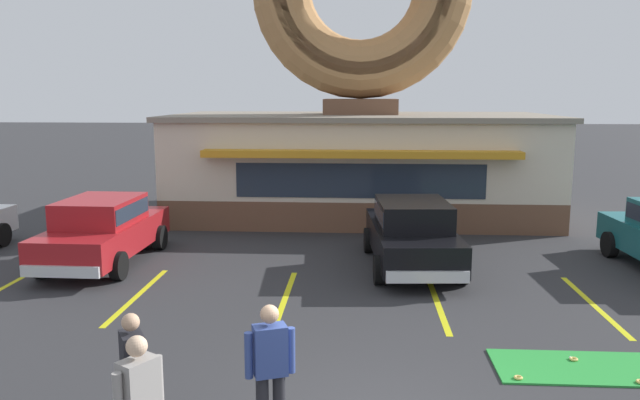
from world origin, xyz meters
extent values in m
cube|color=brown|center=(-0.03, 14.00, 0.45)|extent=(12.00, 6.00, 0.90)
cube|color=beige|center=(-0.03, 14.00, 2.05)|extent=(12.00, 6.00, 2.30)
cube|color=gray|center=(-0.03, 14.00, 3.28)|extent=(12.30, 6.30, 0.16)
cube|color=orange|center=(-0.03, 10.70, 2.35)|extent=(9.00, 0.60, 0.20)
cube|color=#232D3D|center=(-0.03, 10.98, 1.55)|extent=(7.20, 0.03, 1.00)
cube|color=brown|center=(-0.03, 14.00, 3.61)|extent=(2.40, 1.80, 0.50)
torus|color=#E5C666|center=(3.24, 2.30, 0.05)|extent=(0.13, 0.13, 0.04)
torus|color=#E5C666|center=(2.24, 1.61, 0.05)|extent=(0.13, 0.13, 0.04)
sphere|color=white|center=(3.20, 2.34, 0.05)|extent=(0.04, 0.04, 0.04)
cube|color=silver|center=(7.06, 9.61, 0.42)|extent=(1.67, 0.17, 0.24)
cylinder|color=black|center=(6.22, 8.71, 0.32)|extent=(0.25, 0.65, 0.64)
cylinder|color=black|center=(-9.55, 8.77, 0.32)|extent=(0.24, 0.65, 0.64)
cube|color=black|center=(1.18, 7.48, 0.66)|extent=(2.06, 4.51, 0.68)
cube|color=black|center=(1.19, 7.33, 1.30)|extent=(1.70, 2.20, 0.60)
cube|color=#232D3D|center=(1.19, 7.33, 1.32)|extent=(1.72, 2.12, 0.36)
cube|color=silver|center=(1.03, 9.70, 0.42)|extent=(1.67, 0.21, 0.24)
cube|color=silver|center=(1.34, 5.26, 0.42)|extent=(1.67, 0.21, 0.24)
cylinder|color=black|center=(0.21, 8.78, 0.32)|extent=(0.26, 0.65, 0.64)
cylinder|color=black|center=(1.97, 8.90, 0.32)|extent=(0.26, 0.65, 0.64)
cylinder|color=black|center=(0.40, 6.06, 0.32)|extent=(0.26, 0.65, 0.64)
cylinder|color=black|center=(2.15, 6.18, 0.32)|extent=(0.26, 0.65, 0.64)
cube|color=maroon|center=(-6.13, 7.39, 0.66)|extent=(1.82, 4.42, 0.68)
cube|color=maroon|center=(-6.14, 7.24, 1.30)|extent=(1.59, 2.12, 0.60)
cube|color=#232D3D|center=(-6.14, 7.24, 1.32)|extent=(1.61, 2.04, 0.36)
cube|color=silver|center=(-6.10, 9.62, 0.42)|extent=(1.67, 0.12, 0.24)
cube|color=silver|center=(-6.17, 5.16, 0.42)|extent=(1.67, 0.12, 0.24)
cylinder|color=black|center=(-6.99, 8.76, 0.32)|extent=(0.23, 0.64, 0.64)
cylinder|color=black|center=(-5.23, 8.74, 0.32)|extent=(0.23, 0.64, 0.64)
cylinder|color=black|center=(-7.03, 6.04, 0.32)|extent=(0.23, 0.64, 0.64)
cylinder|color=black|center=(-5.27, 6.01, 0.32)|extent=(0.23, 0.64, 0.64)
cube|color=black|center=(-2.63, -0.26, 1.05)|extent=(0.40, 0.45, 0.56)
cylinder|color=black|center=(-2.50, -0.48, 1.02)|extent=(0.10, 0.10, 0.52)
cylinder|color=black|center=(-2.75, -0.04, 1.02)|extent=(0.10, 0.10, 0.52)
sphere|color=tan|center=(-2.63, -0.26, 1.47)|extent=(0.21, 0.21, 0.21)
cube|color=gray|center=(-2.25, -1.09, 1.10)|extent=(0.41, 0.45, 0.59)
cylinder|color=gray|center=(-2.12, -0.88, 1.07)|extent=(0.10, 0.10, 0.54)
cylinder|color=gray|center=(-2.39, -1.30, 1.07)|extent=(0.10, 0.10, 0.54)
sphere|color=beige|center=(-2.25, -1.09, 1.54)|extent=(0.22, 0.22, 0.22)
cube|color=#33478C|center=(-1.05, -0.12, 1.11)|extent=(0.44, 0.36, 0.59)
cylinder|color=#33478C|center=(-0.82, -0.03, 1.08)|extent=(0.10, 0.10, 0.55)
cylinder|color=#33478C|center=(-1.29, -0.20, 1.08)|extent=(0.10, 0.10, 0.55)
sphere|color=tan|center=(-1.05, -0.12, 1.55)|extent=(0.22, 0.22, 0.22)
cylinder|color=#1E662D|center=(-6.63, 10.62, 0.47)|extent=(0.56, 0.56, 0.95)
torus|color=#123D1B|center=(-6.63, 10.62, 0.95)|extent=(0.57, 0.57, 0.05)
cube|color=yellow|center=(-4.50, 5.00, 0.00)|extent=(0.12, 3.60, 0.01)
cube|color=yellow|center=(-1.50, 5.00, 0.00)|extent=(0.12, 3.60, 0.01)
cube|color=yellow|center=(1.50, 5.00, 0.00)|extent=(0.12, 3.60, 0.01)
cube|color=yellow|center=(4.50, 5.00, 0.00)|extent=(0.12, 3.60, 0.01)
camera|label=1|loc=(-0.05, -6.85, 4.03)|focal=35.00mm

